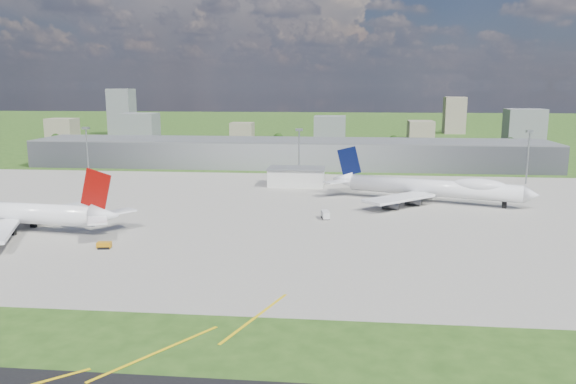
# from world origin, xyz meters

# --- Properties ---
(ground) EXTENTS (1400.00, 1400.00, 0.00)m
(ground) POSITION_xyz_m (0.00, 150.00, 0.00)
(ground) COLOR #294A17
(ground) RESTS_ON ground
(apron) EXTENTS (360.00, 190.00, 0.08)m
(apron) POSITION_xyz_m (10.00, 40.00, 0.04)
(apron) COLOR gray
(apron) RESTS_ON ground
(terminal) EXTENTS (300.00, 42.00, 15.00)m
(terminal) POSITION_xyz_m (0.00, 165.00, 7.50)
(terminal) COLOR gray
(terminal) RESTS_ON ground
(ops_building) EXTENTS (26.00, 16.00, 8.00)m
(ops_building) POSITION_xyz_m (10.00, 100.00, 4.00)
(ops_building) COLOR silver
(ops_building) RESTS_ON ground
(mast_west) EXTENTS (3.50, 2.00, 25.90)m
(mast_west) POSITION_xyz_m (-100.00, 115.00, 17.71)
(mast_west) COLOR gray
(mast_west) RESTS_ON ground
(mast_center) EXTENTS (3.50, 2.00, 25.90)m
(mast_center) POSITION_xyz_m (10.00, 115.00, 17.71)
(mast_center) COLOR gray
(mast_center) RESTS_ON ground
(mast_east) EXTENTS (3.50, 2.00, 25.90)m
(mast_east) POSITION_xyz_m (120.00, 115.00, 17.71)
(mast_east) COLOR gray
(mast_east) RESTS_ON ground
(airliner_red_twin) EXTENTS (79.10, 61.22, 21.71)m
(airliner_red_twin) POSITION_xyz_m (-74.88, 6.22, 5.78)
(airliner_red_twin) COLOR white
(airliner_red_twin) RESTS_ON ground
(airliner_blue_quad) EXTENTS (80.25, 61.47, 21.56)m
(airliner_blue_quad) POSITION_xyz_m (68.40, 66.16, 5.99)
(airliner_blue_quad) COLOR white
(airliner_blue_quad) RESTS_ON ground
(tug_yellow) EXTENTS (4.30, 2.87, 1.95)m
(tug_yellow) POSITION_xyz_m (-36.60, -10.89, 1.01)
(tug_yellow) COLOR #BE790B
(tug_yellow) RESTS_ON ground
(van_white_near) EXTENTS (3.50, 5.89, 2.77)m
(van_white_near) POSITION_xyz_m (26.10, 33.05, 1.39)
(van_white_near) COLOR silver
(van_white_near) RESTS_ON ground
(bldg_far_w) EXTENTS (24.00, 20.00, 18.00)m
(bldg_far_w) POSITION_xyz_m (-220.00, 320.00, 9.00)
(bldg_far_w) COLOR gray
(bldg_far_w) RESTS_ON ground
(bldg_w) EXTENTS (28.00, 22.00, 24.00)m
(bldg_w) POSITION_xyz_m (-140.00, 300.00, 12.00)
(bldg_w) COLOR slate
(bldg_w) RESTS_ON ground
(bldg_cw) EXTENTS (20.00, 18.00, 14.00)m
(bldg_cw) POSITION_xyz_m (-60.00, 340.00, 7.00)
(bldg_cw) COLOR gray
(bldg_cw) RESTS_ON ground
(bldg_c) EXTENTS (26.00, 20.00, 22.00)m
(bldg_c) POSITION_xyz_m (20.00, 310.00, 11.00)
(bldg_c) COLOR slate
(bldg_c) RESTS_ON ground
(bldg_ce) EXTENTS (22.00, 24.00, 16.00)m
(bldg_ce) POSITION_xyz_m (100.00, 350.00, 8.00)
(bldg_ce) COLOR gray
(bldg_ce) RESTS_ON ground
(bldg_e) EXTENTS (30.00, 22.00, 28.00)m
(bldg_e) POSITION_xyz_m (180.00, 320.00, 14.00)
(bldg_e) COLOR slate
(bldg_e) RESTS_ON ground
(bldg_tall_w) EXTENTS (22.00, 20.00, 44.00)m
(bldg_tall_w) POSITION_xyz_m (-180.00, 360.00, 22.00)
(bldg_tall_w) COLOR slate
(bldg_tall_w) RESTS_ON ground
(bldg_tall_e) EXTENTS (20.00, 18.00, 36.00)m
(bldg_tall_e) POSITION_xyz_m (140.00, 410.00, 18.00)
(bldg_tall_e) COLOR gray
(bldg_tall_e) RESTS_ON ground
(tree_far_w) EXTENTS (7.20, 7.20, 8.80)m
(tree_far_w) POSITION_xyz_m (-200.00, 270.00, 5.18)
(tree_far_w) COLOR #382314
(tree_far_w) RESTS_ON ground
(tree_w) EXTENTS (6.75, 6.75, 8.25)m
(tree_w) POSITION_xyz_m (-110.00, 265.00, 4.86)
(tree_w) COLOR #382314
(tree_w) RESTS_ON ground
(tree_c) EXTENTS (8.10, 8.10, 9.90)m
(tree_c) POSITION_xyz_m (-20.00, 280.00, 5.84)
(tree_c) COLOR #382314
(tree_c) RESTS_ON ground
(tree_e) EXTENTS (7.65, 7.65, 9.35)m
(tree_e) POSITION_xyz_m (70.00, 275.00, 5.51)
(tree_e) COLOR #382314
(tree_e) RESTS_ON ground
(tree_far_e) EXTENTS (6.30, 6.30, 7.70)m
(tree_far_e) POSITION_xyz_m (160.00, 285.00, 4.53)
(tree_far_e) COLOR #382314
(tree_far_e) RESTS_ON ground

